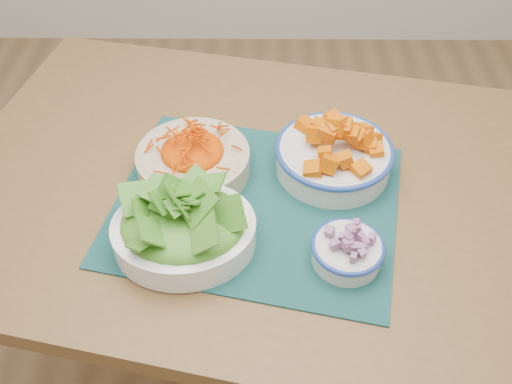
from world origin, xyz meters
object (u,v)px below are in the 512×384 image
(squash_bowl, at_px, (335,148))
(onion_bowl, at_px, (348,248))
(placemat, at_px, (256,204))
(table, at_px, (267,212))
(carrot_bowl, at_px, (193,156))
(lettuce_bowl, at_px, (183,224))

(squash_bowl, bearing_deg, onion_bowl, -88.96)
(placemat, xyz_separation_m, squash_bowl, (0.15, 0.10, 0.06))
(placemat, distance_m, onion_bowl, 0.21)
(placemat, height_order, onion_bowl, onion_bowl)
(squash_bowl, bearing_deg, table, -165.92)
(carrot_bowl, distance_m, lettuce_bowl, 0.19)
(table, xyz_separation_m, placemat, (-0.02, -0.06, 0.09))
(onion_bowl, bearing_deg, table, 124.09)
(placemat, relative_size, carrot_bowl, 1.83)
(squash_bowl, bearing_deg, lettuce_bowl, -144.65)
(squash_bowl, xyz_separation_m, lettuce_bowl, (-0.28, -0.20, -0.00))
(table, xyz_separation_m, squash_bowl, (0.13, 0.03, 0.15))
(lettuce_bowl, xyz_separation_m, onion_bowl, (0.28, -0.03, -0.02))
(table, distance_m, placemat, 0.12)
(table, xyz_separation_m, onion_bowl, (0.13, -0.20, 0.13))
(carrot_bowl, bearing_deg, placemat, -34.85)
(lettuce_bowl, height_order, onion_bowl, lettuce_bowl)
(table, distance_m, carrot_bowl, 0.20)
(squash_bowl, bearing_deg, placemat, -147.71)
(placemat, height_order, lettuce_bowl, lettuce_bowl)
(carrot_bowl, xyz_separation_m, onion_bowl, (0.28, -0.22, -0.01))
(squash_bowl, relative_size, onion_bowl, 1.91)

